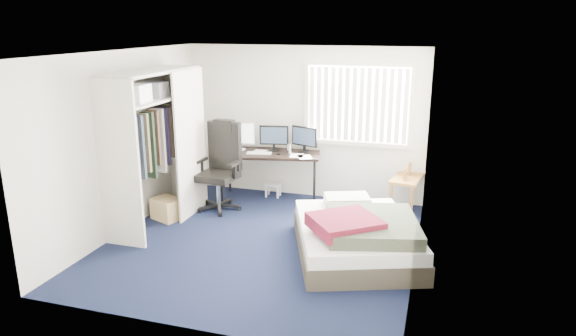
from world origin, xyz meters
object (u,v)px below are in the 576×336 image
(bed, at_px, (357,235))
(nightstand, at_px, (407,180))
(desk, at_px, (270,151))
(office_chair, at_px, (221,175))

(bed, bearing_deg, nightstand, 75.67)
(nightstand, bearing_deg, bed, -104.33)
(nightstand, xyz_separation_m, bed, (-0.47, -1.85, -0.21))
(nightstand, relative_size, bed, 0.37)
(desk, xyz_separation_m, bed, (1.74, -1.76, -0.55))
(nightstand, height_order, bed, nightstand)
(desk, distance_m, bed, 2.54)
(desk, bearing_deg, nightstand, 2.42)
(desk, relative_size, bed, 0.77)
(nightstand, bearing_deg, office_chair, -165.03)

